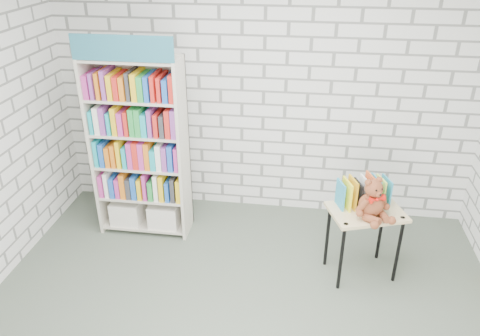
# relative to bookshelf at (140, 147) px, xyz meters

# --- Properties ---
(ground) EXTENTS (4.50, 4.50, 0.00)m
(ground) POSITION_rel_bookshelf_xyz_m (1.18, -1.36, -0.96)
(ground) COLOR #4C5649
(ground) RESTS_ON ground
(room_shell) EXTENTS (4.52, 4.02, 2.81)m
(room_shell) POSITION_rel_bookshelf_xyz_m (1.18, -1.36, 0.82)
(room_shell) COLOR silver
(room_shell) RESTS_ON ground
(bookshelf) EXTENTS (0.94, 0.37, 2.12)m
(bookshelf) POSITION_rel_bookshelf_xyz_m (0.00, 0.00, 0.00)
(bookshelf) COLOR beige
(bookshelf) RESTS_ON ground
(display_table) EXTENTS (0.75, 0.63, 0.69)m
(display_table) POSITION_rel_bookshelf_xyz_m (2.23, -0.45, -0.37)
(display_table) COLOR #D2BA7E
(display_table) RESTS_ON ground
(table_books) EXTENTS (0.49, 0.33, 0.27)m
(table_books) POSITION_rel_bookshelf_xyz_m (2.20, -0.35, -0.14)
(table_books) COLOR teal
(table_books) RESTS_ON display_table
(teddy_bear) EXTENTS (0.35, 0.34, 0.37)m
(teddy_bear) POSITION_rel_bookshelf_xyz_m (2.26, -0.55, -0.12)
(teddy_bear) COLOR brown
(teddy_bear) RESTS_ON display_table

